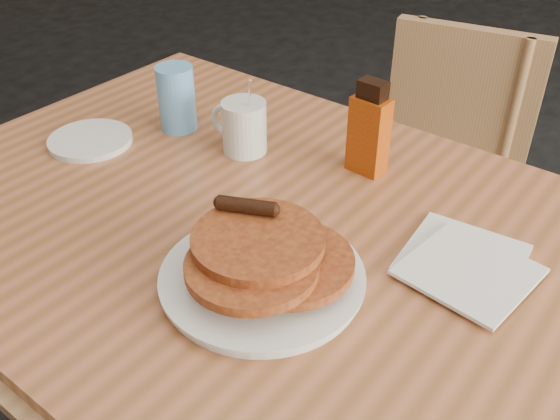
% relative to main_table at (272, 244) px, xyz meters
% --- Properties ---
extents(main_table, '(1.39, 0.99, 0.75)m').
position_rel_main_table_xyz_m(main_table, '(0.00, 0.00, 0.00)').
color(main_table, '#A55D3A').
rests_on(main_table, floor).
extents(chair_main_far, '(0.43, 0.43, 0.84)m').
position_rel_main_table_xyz_m(chair_main_far, '(0.01, 0.75, -0.21)').
color(chair_main_far, '#9E744A').
rests_on(chair_main_far, floor).
extents(pancake_plate, '(0.29, 0.29, 0.10)m').
position_rel_main_table_xyz_m(pancake_plate, '(0.07, -0.12, 0.07)').
color(pancake_plate, silver).
rests_on(pancake_plate, main_table).
extents(coffee_mug, '(0.12, 0.08, 0.16)m').
position_rel_main_table_xyz_m(coffee_mug, '(-0.18, 0.16, 0.09)').
color(coffee_mug, silver).
rests_on(coffee_mug, main_table).
extents(syrup_bottle, '(0.07, 0.05, 0.17)m').
position_rel_main_table_xyz_m(syrup_bottle, '(0.04, 0.23, 0.12)').
color(syrup_bottle, maroon).
rests_on(syrup_bottle, main_table).
extents(napkin_stack, '(0.20, 0.21, 0.01)m').
position_rel_main_table_xyz_m(napkin_stack, '(0.29, 0.07, 0.05)').
color(napkin_stack, silver).
rests_on(napkin_stack, main_table).
extents(blue_tumbler, '(0.08, 0.08, 0.13)m').
position_rel_main_table_xyz_m(blue_tumbler, '(-0.34, 0.16, 0.10)').
color(blue_tumbler, '#5C9BD9').
rests_on(blue_tumbler, main_table).
extents(side_saucer, '(0.20, 0.20, 0.01)m').
position_rel_main_table_xyz_m(side_saucer, '(-0.44, 0.02, 0.05)').
color(side_saucer, silver).
rests_on(side_saucer, main_table).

